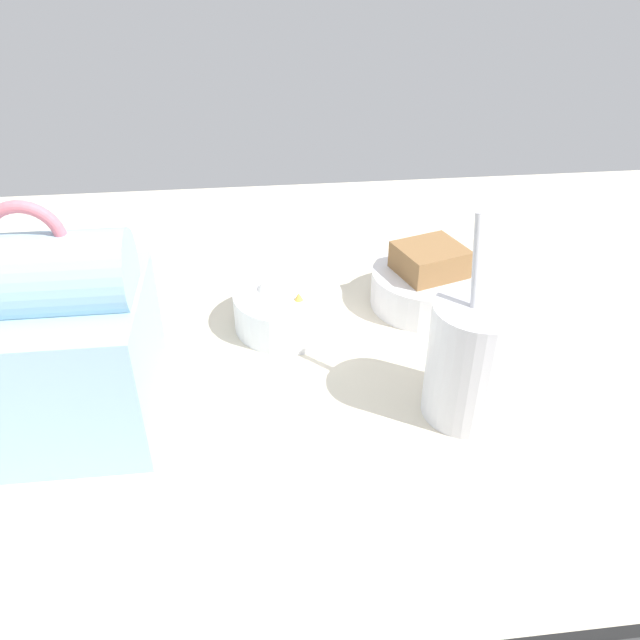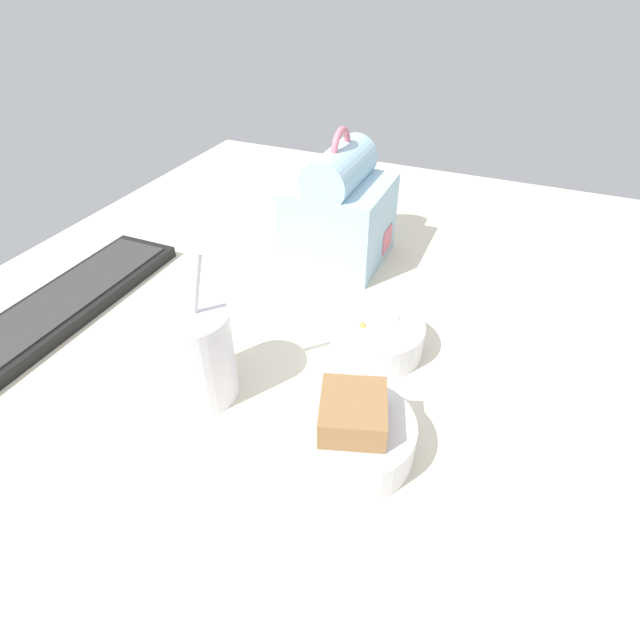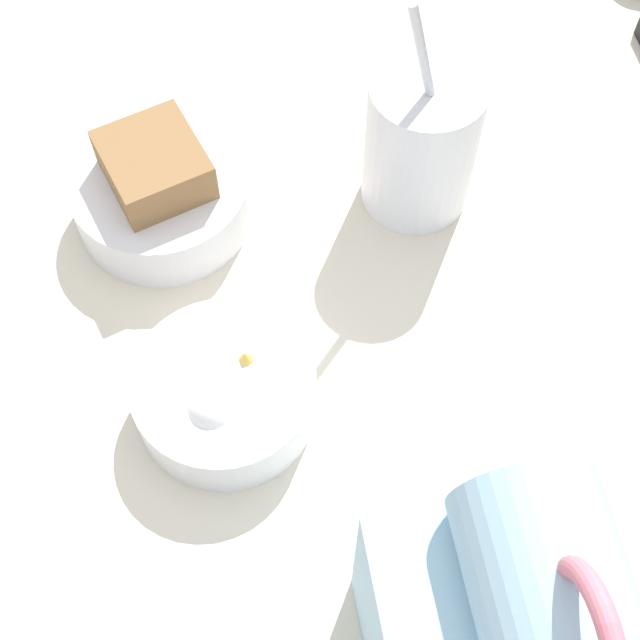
# 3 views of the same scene
# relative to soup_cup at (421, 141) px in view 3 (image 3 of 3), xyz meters

# --- Properties ---
(desk_surface) EXTENTS (1.40, 1.10, 0.02)m
(desk_surface) POSITION_rel_soup_cup_xyz_m (0.15, -0.06, -0.07)
(desk_surface) COLOR beige
(desk_surface) RESTS_ON ground
(soup_cup) EXTENTS (0.08, 0.08, 0.20)m
(soup_cup) POSITION_rel_soup_cup_xyz_m (0.00, 0.00, 0.00)
(soup_cup) COLOR silver
(soup_cup) RESTS_ON desk_surface
(bento_bowl_sandwich) EXTENTS (0.13, 0.13, 0.08)m
(bento_bowl_sandwich) POSITION_rel_soup_cup_xyz_m (-0.01, -0.20, -0.03)
(bento_bowl_sandwich) COLOR silver
(bento_bowl_sandwich) RESTS_ON desk_surface
(bento_bowl_snacks) EXTENTS (0.12, 0.12, 0.05)m
(bento_bowl_snacks) POSITION_rel_soup_cup_xyz_m (0.16, -0.17, -0.04)
(bento_bowl_snacks) COLOR silver
(bento_bowl_snacks) RESTS_ON desk_surface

